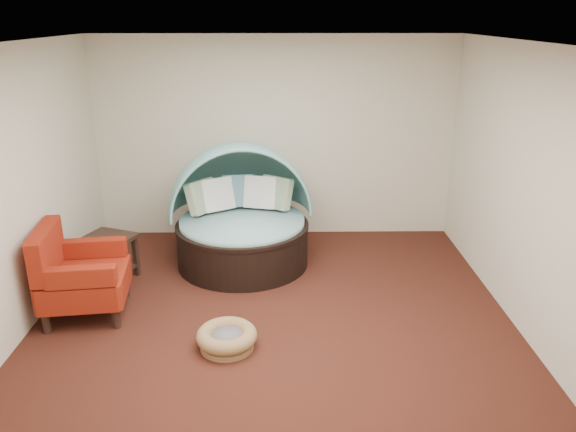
{
  "coord_description": "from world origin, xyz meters",
  "views": [
    {
      "loc": [
        0.07,
        -5.23,
        3.05
      ],
      "look_at": [
        0.15,
        0.6,
        0.94
      ],
      "focal_mm": 35.0,
      "sensor_mm": 36.0,
      "label": 1
    }
  ],
  "objects_px": {
    "canopy_daybed": "(241,209)",
    "side_table": "(108,253)",
    "red_armchair": "(78,275)",
    "pet_basket": "(227,338)"
  },
  "relations": [
    {
      "from": "canopy_daybed",
      "to": "red_armchair",
      "type": "distance_m",
      "value": 2.15
    },
    {
      "from": "pet_basket",
      "to": "red_armchair",
      "type": "height_order",
      "value": "red_armchair"
    },
    {
      "from": "canopy_daybed",
      "to": "side_table",
      "type": "distance_m",
      "value": 1.7
    },
    {
      "from": "red_armchair",
      "to": "side_table",
      "type": "distance_m",
      "value": 0.83
    },
    {
      "from": "pet_basket",
      "to": "side_table",
      "type": "distance_m",
      "value": 2.17
    },
    {
      "from": "side_table",
      "to": "canopy_daybed",
      "type": "bearing_deg",
      "value": 19.28
    },
    {
      "from": "red_armchair",
      "to": "canopy_daybed",
      "type": "bearing_deg",
      "value": 32.93
    },
    {
      "from": "pet_basket",
      "to": "side_table",
      "type": "relative_size",
      "value": 1.01
    },
    {
      "from": "pet_basket",
      "to": "red_armchair",
      "type": "xyz_separation_m",
      "value": [
        -1.61,
        0.68,
        0.36
      ]
    },
    {
      "from": "canopy_daybed",
      "to": "side_table",
      "type": "height_order",
      "value": "canopy_daybed"
    }
  ]
}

